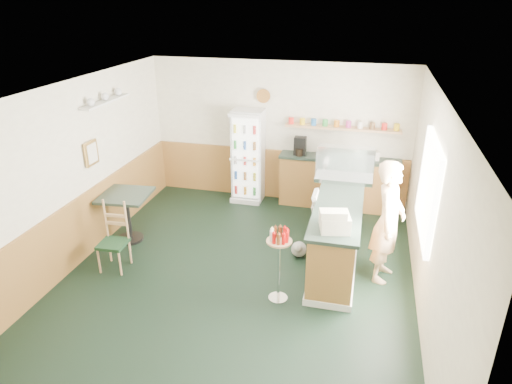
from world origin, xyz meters
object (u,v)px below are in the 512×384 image
(cafe_table, at_px, (127,208))
(cafe_chair, at_px, (115,233))
(display_case, at_px, (345,165))
(shopkeeper, at_px, (388,222))
(cash_register, at_px, (335,222))
(drinks_fridge, at_px, (248,156))
(condiment_stand, at_px, (279,252))

(cafe_table, bearing_deg, cafe_chair, -74.36)
(display_case, relative_size, cafe_chair, 0.88)
(shopkeeper, relative_size, cafe_chair, 1.72)
(display_case, height_order, cash_register, display_case)
(drinks_fridge, distance_m, display_case, 2.20)
(cash_register, bearing_deg, cafe_chair, 168.84)
(shopkeeper, bearing_deg, cafe_chair, 111.82)
(condiment_stand, height_order, cafe_chair, condiment_stand)
(drinks_fridge, height_order, cash_register, drinks_fridge)
(drinks_fridge, distance_m, condiment_stand, 3.32)
(cafe_chair, bearing_deg, condiment_stand, -8.27)
(drinks_fridge, relative_size, cafe_table, 2.16)
(drinks_fridge, bearing_deg, cafe_table, -125.55)
(display_case, height_order, shopkeeper, shopkeeper)
(cafe_table, bearing_deg, cash_register, -11.65)
(drinks_fridge, xyz_separation_m, cash_register, (1.91, -2.79, 0.21))
(cafe_table, xyz_separation_m, cafe_chair, (0.21, -0.75, -0.05))
(shopkeeper, relative_size, cafe_table, 2.14)
(cafe_chair, bearing_deg, shopkeeper, 6.57)
(cash_register, distance_m, cafe_chair, 3.24)
(display_case, distance_m, condiment_stand, 2.22)
(display_case, bearing_deg, shopkeeper, -58.76)
(shopkeeper, height_order, cafe_table, shopkeeper)
(drinks_fridge, height_order, cafe_chair, drinks_fridge)
(drinks_fridge, distance_m, cash_register, 3.39)
(cafe_table, height_order, cafe_chair, cafe_chair)
(condiment_stand, xyz_separation_m, cafe_table, (-2.73, 0.98, -0.14))
(cash_register, distance_m, cafe_table, 3.51)
(shopkeeper, bearing_deg, condiment_stand, 135.30)
(condiment_stand, bearing_deg, cafe_chair, 174.76)
(display_case, bearing_deg, cafe_chair, -150.40)
(display_case, relative_size, shopkeeper, 0.52)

